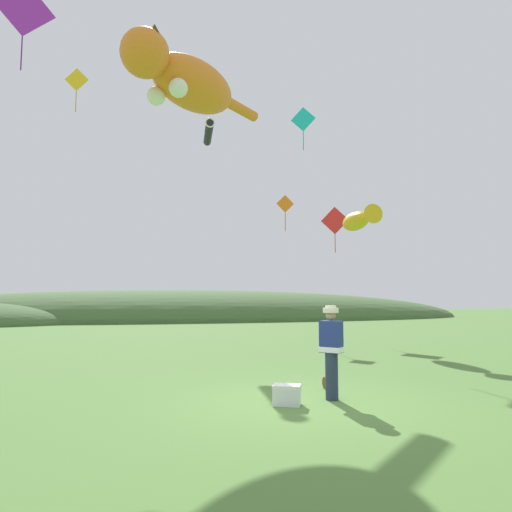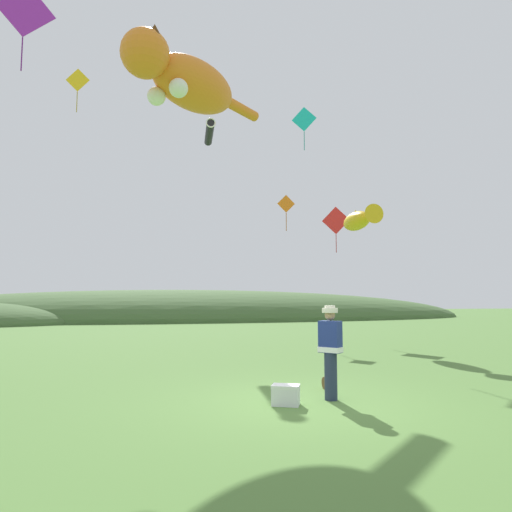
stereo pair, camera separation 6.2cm
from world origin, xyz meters
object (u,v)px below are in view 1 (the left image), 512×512
Objects in this scene: picnic_cooler at (287,395)px; kite_diamond_orange at (285,204)px; kite_fish_windsock at (358,220)px; kite_giant_cat at (184,80)px; kite_diamond_violet at (24,8)px; kite_diamond_red at (335,221)px; festival_attendant at (331,349)px; kite_diamond_gold at (77,80)px; kite_tube_streamer at (209,133)px; kite_spool at (327,383)px; kite_diamond_teal at (303,120)px.

picnic_cooler is 0.33× the size of kite_diamond_orange.
picnic_cooler is at bearing -122.96° from kite_fish_windsock.
kite_giant_cat is 4.86m from kite_diamond_violet.
kite_giant_cat is at bearing 102.82° from picnic_cooler.
kite_diamond_red is 2.61m from kite_diamond_orange.
festival_attendant is 0.94× the size of kite_diamond_gold.
kite_tube_streamer is 5.87m from kite_diamond_gold.
kite_spool is 0.10× the size of kite_tube_streamer.
kite_diamond_orange is (5.38, 6.33, -2.58)m from kite_giant_cat.
picnic_cooler is (-1.26, -1.18, 0.05)m from kite_spool.
kite_giant_cat is at bearing -139.68° from kite_diamond_teal.
kite_diamond_violet is (-6.67, 3.87, 8.34)m from festival_attendant.
kite_diamond_teal is (3.44, 11.17, 9.19)m from festival_attendant.
kite_tube_streamer is (-1.15, 11.00, 9.32)m from kite_spool.
kite_diamond_red is (5.18, 11.44, 5.56)m from kite_spool.
kite_giant_cat is 8.70m from kite_diamond_orange.
kite_diamond_teal is (-1.76, 1.88, 4.95)m from kite_fish_windsock.
picnic_cooler is at bearing -64.26° from kite_diamond_gold.
kite_tube_streamer reaches higher than kite_fish_windsock.
kite_diamond_violet is at bearing 157.42° from kite_spool.
kite_diamond_red is (12.14, 8.55, -3.61)m from kite_diamond_violet.
kite_diamond_red is at bearing 31.48° from kite_diamond_teal.
kite_diamond_violet reaches higher than kite_diamond_red.
kite_diamond_red is at bearing 35.15° from kite_diamond_violet.
kite_diamond_gold is 0.92× the size of kite_diamond_teal.
kite_diamond_teal reaches higher than picnic_cooler.
kite_diamond_teal reaches higher than kite_giant_cat.
kite_giant_cat is at bearing -141.77° from kite_diamond_red.
kite_giant_cat reaches higher than kite_tube_streamer.
kite_diamond_gold is 0.83× the size of kite_diamond_red.
kite_tube_streamer is 1.35× the size of kite_diamond_gold.
kite_fish_windsock is (4.90, 8.31, 5.07)m from kite_spool.
kite_diamond_violet is at bearing -125.66° from kite_tube_streamer.
kite_diamond_red is at bearing 38.23° from kite_giant_cat.
kite_spool is 13.43m from kite_diamond_orange.
kite_diamond_teal is at bearing 40.32° from kite_giant_cat.
kite_diamond_red reaches higher than picnic_cooler.
kite_diamond_orange is (-2.23, 3.25, 1.21)m from kite_fish_windsock.
kite_fish_windsock is at bearing -55.49° from kite_diamond_orange.
kite_spool is 0.05× the size of kite_giant_cat.
kite_diamond_violet is 13.27m from kite_diamond_orange.
kite_spool is at bearing -107.12° from kite_diamond_teal.
kite_diamond_gold is (-5.63, -0.71, 1.51)m from kite_tube_streamer.
kite_diamond_orange is at bearing 49.66° from kite_giant_cat.
kite_diamond_violet is at bearing -144.15° from kite_diamond_teal.
kite_fish_windsock is 1.31× the size of kite_diamond_red.
kite_diamond_teal is (-2.03, -1.25, 4.46)m from kite_diamond_red.
kite_giant_cat is 2.08× the size of kite_diamond_violet.
kite_spool is at bearing -56.60° from kite_diamond_gold.
kite_diamond_red is (7.89, 6.21, -3.31)m from kite_giant_cat.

